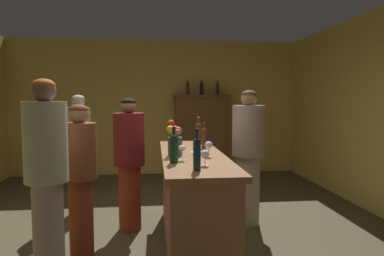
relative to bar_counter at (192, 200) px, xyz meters
The scene contains 22 objects.
floor 0.63m from the bar_counter, 161.60° to the left, with size 9.24×9.24×0.00m, color #463F28.
wall_back 3.86m from the bar_counter, 95.62° to the left, with size 5.99×0.12×2.77m, color gold.
bar_counter is the anchor object (origin of this frame).
display_cabinet 3.53m from the bar_counter, 80.56° to the left, with size 1.17×0.37×1.65m.
wine_bottle_rose 0.84m from the bar_counter, 114.08° to the right, with size 0.08×0.08×0.32m.
wine_bottle_merlot 1.02m from the bar_counter, 78.31° to the left, with size 0.08×0.08×0.35m.
wine_bottle_riesling 1.07m from the bar_counter, 93.85° to the right, with size 0.06×0.06×0.34m.
wine_bottle_pinot 0.77m from the bar_counter, 66.43° to the left, with size 0.06×0.06×0.30m.
wine_glass_front 0.81m from the bar_counter, 105.77° to the left, with size 0.08×0.08×0.15m.
wine_glass_mid 0.72m from the bar_counter, 109.93° to the right, with size 0.07×0.07×0.14m.
wine_glass_rear 0.65m from the bar_counter, 56.44° to the right, with size 0.08×0.08×0.15m.
wine_glass_spare 0.88m from the bar_counter, 86.94° to the right, with size 0.08×0.08×0.14m.
flower_arrangement 0.67m from the bar_counter, 155.45° to the right, with size 0.16×0.16×0.36m.
cheese_plate 0.50m from the bar_counter, 30.72° to the left, with size 0.18×0.18×0.01m, color white.
display_bottle_left 3.71m from the bar_counter, 85.43° to the left, with size 0.07×0.07×0.32m.
display_bottle_midleft 3.74m from the bar_counter, 80.77° to the left, with size 0.08×0.08×0.31m.
display_bottle_center 3.80m from the bar_counter, 75.61° to the left, with size 0.08×0.08×0.30m.
patron_by_cabinet 0.96m from the bar_counter, 141.29° to the left, with size 0.37×0.37×1.57m.
patron_tall 1.18m from the bar_counter, behind, with size 0.33×0.33×1.51m.
patron_in_navy 1.50m from the bar_counter, 153.04° to the right, with size 0.35×0.35×1.72m.
patron_redhead 1.95m from the bar_counter, 137.92° to the left, with size 0.31×0.31×1.62m.
bartender 1.03m from the bar_counter, 37.04° to the left, with size 0.40×0.40×1.67m.
Camera 1 is at (-0.02, -3.69, 1.56)m, focal length 32.52 mm.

